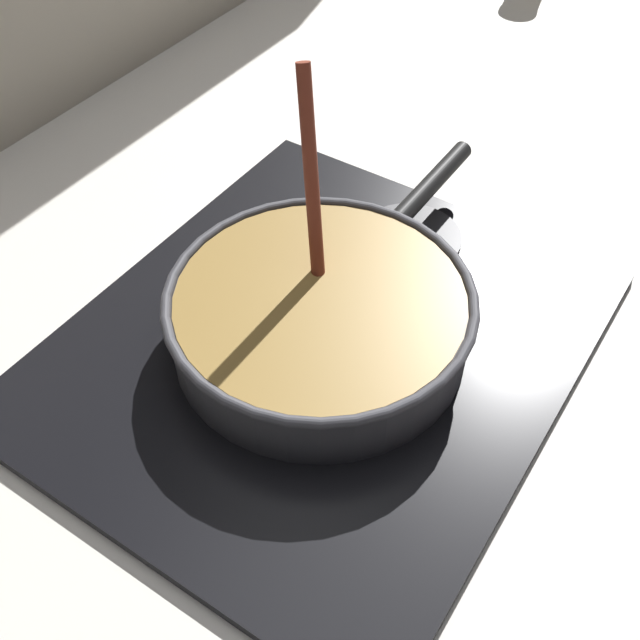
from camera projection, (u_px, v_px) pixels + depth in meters
ground at (506, 472)px, 0.73m from camera, size 2.40×1.60×0.04m
hob_plate at (320, 345)px, 0.81m from camera, size 0.56×0.48×0.01m
burner_ring at (320, 339)px, 0.80m from camera, size 0.16×0.16×0.01m
spare_burner at (410, 237)px, 0.91m from camera, size 0.12×0.12×0.01m
cooking_pan at (321, 315)px, 0.78m from camera, size 0.47×0.31×0.26m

